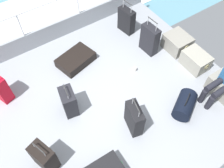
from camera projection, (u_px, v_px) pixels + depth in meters
name	position (u px, v px, depth m)	size (l,w,h in m)	color
ground_plane	(105.00, 102.00, 4.95)	(4.40, 5.20, 0.06)	gray
gunwale_port	(55.00, 31.00, 5.79)	(0.06, 5.20, 0.45)	gray
railing_port	(50.00, 12.00, 5.34)	(0.04, 4.20, 1.02)	silver
sea_wake	(36.00, 18.00, 6.94)	(12.00, 12.00, 0.01)	#598C9E
cargo_crate_0	(177.00, 42.00, 5.64)	(0.58, 0.50, 0.36)	gray
cargo_crate_1	(196.00, 60.00, 5.32)	(0.61, 0.41, 0.36)	gray
suitcase_1	(126.00, 20.00, 5.89)	(0.45, 0.25, 0.83)	black
suitcase_2	(69.00, 102.00, 4.58)	(0.43, 0.31, 0.68)	black
suitcase_3	(134.00, 118.00, 4.35)	(0.48, 0.29, 0.77)	black
suitcase_5	(76.00, 59.00, 5.44)	(0.70, 0.89, 0.20)	black
suitcase_6	(44.00, 157.00, 3.96)	(0.46, 0.36, 0.71)	black
suitcase_7	(0.00, 88.00, 4.73)	(0.40, 0.33, 0.85)	#B70C1E
suitcase_8	(150.00, 39.00, 5.46)	(0.44, 0.22, 0.89)	black
duffel_bag	(185.00, 105.00, 4.67)	(0.57, 0.66, 0.49)	black
paper_cup	(135.00, 69.00, 5.34)	(0.08, 0.08, 0.10)	white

